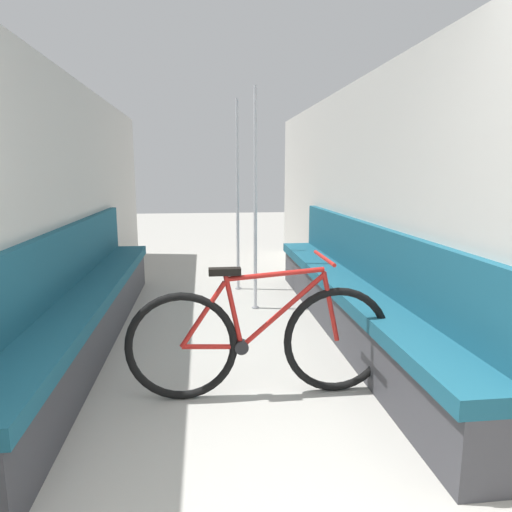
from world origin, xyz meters
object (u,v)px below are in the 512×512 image
(bench_seat_row_right, at_px, (351,298))
(grab_pole_near, at_px, (238,199))
(bench_seat_row_left, at_px, (87,307))
(bicycle, at_px, (261,340))
(grab_pole_far, at_px, (255,204))

(bench_seat_row_right, xyz_separation_m, grab_pole_near, (-0.88, 1.72, 0.78))
(bench_seat_row_left, relative_size, bicycle, 2.48)
(grab_pole_far, bearing_deg, bench_seat_row_left, -149.71)
(bench_seat_row_left, relative_size, grab_pole_far, 1.87)
(bench_seat_row_left, height_order, grab_pole_near, grab_pole_near)
(bench_seat_row_right, xyz_separation_m, bicycle, (-0.94, -1.03, 0.04))
(bench_seat_row_left, bearing_deg, grab_pole_near, 50.86)
(bench_seat_row_left, bearing_deg, bench_seat_row_right, 0.00)
(grab_pole_near, distance_m, grab_pole_far, 0.84)
(bench_seat_row_left, xyz_separation_m, bench_seat_row_right, (2.27, 0.00, 0.00))
(bench_seat_row_left, xyz_separation_m, grab_pole_near, (1.40, 1.72, 0.78))
(bench_seat_row_left, xyz_separation_m, grab_pole_far, (1.52, 0.89, 0.78))
(grab_pole_far, bearing_deg, bench_seat_row_right, -49.52)
(bench_seat_row_left, height_order, grab_pole_far, grab_pole_far)
(bicycle, relative_size, grab_pole_near, 0.75)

